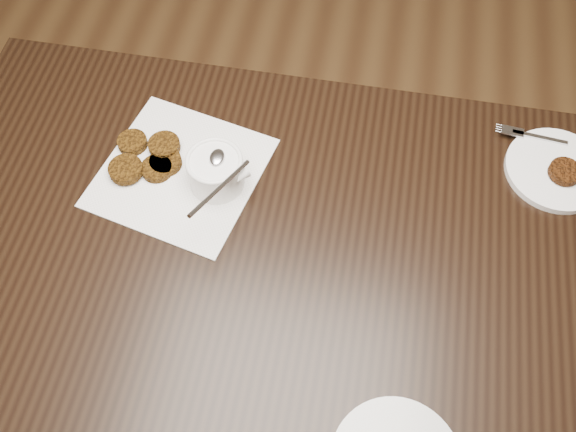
# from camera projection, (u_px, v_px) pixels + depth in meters

# --- Properties ---
(floor) EXTENTS (4.00, 4.00, 0.00)m
(floor) POSITION_uv_depth(u_px,v_px,m) (268.00, 401.00, 1.70)
(floor) COLOR brown
(floor) RESTS_ON ground
(table) EXTENTS (1.30, 0.84, 0.75)m
(table) POSITION_uv_depth(u_px,v_px,m) (273.00, 333.00, 1.41)
(table) COLOR black
(table) RESTS_ON floor
(napkin) EXTENTS (0.34, 0.34, 0.00)m
(napkin) POSITION_uv_depth(u_px,v_px,m) (181.00, 172.00, 1.17)
(napkin) COLOR white
(napkin) RESTS_ON table
(sauce_ramekin) EXTENTS (0.14, 0.14, 0.14)m
(sauce_ramekin) POSITION_uv_depth(u_px,v_px,m) (214.00, 160.00, 1.10)
(sauce_ramekin) COLOR white
(sauce_ramekin) RESTS_ON napkin
(patty_cluster) EXTENTS (0.22, 0.22, 0.02)m
(patty_cluster) POSITION_uv_depth(u_px,v_px,m) (154.00, 158.00, 1.18)
(patty_cluster) COLOR brown
(patty_cluster) RESTS_ON napkin
(plate_with_patty) EXTENTS (0.21, 0.21, 0.03)m
(plate_with_patty) POSITION_uv_depth(u_px,v_px,m) (557.00, 168.00, 1.17)
(plate_with_patty) COLOR white
(plate_with_patty) RESTS_ON table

